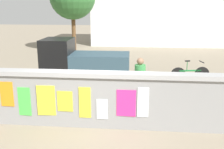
# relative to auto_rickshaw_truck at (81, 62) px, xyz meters

# --- Properties ---
(ground) EXTENTS (60.00, 60.00, 0.00)m
(ground) POSITION_rel_auto_rickshaw_truck_xyz_m (1.31, 3.81, -0.90)
(ground) COLOR gray
(poster_wall) EXTENTS (7.81, 0.42, 1.52)m
(poster_wall) POSITION_rel_auto_rickshaw_truck_xyz_m (1.30, -4.19, -0.12)
(poster_wall) COLOR gray
(poster_wall) RESTS_ON ground
(auto_rickshaw_truck) EXTENTS (3.62, 1.55, 1.85)m
(auto_rickshaw_truck) POSITION_rel_auto_rickshaw_truck_xyz_m (0.00, 0.00, 0.00)
(auto_rickshaw_truck) COLOR black
(auto_rickshaw_truck) RESTS_ON ground
(motorcycle) EXTENTS (1.90, 0.56, 0.87)m
(motorcycle) POSITION_rel_auto_rickshaw_truck_xyz_m (-1.66, -2.94, -0.44)
(motorcycle) COLOR black
(motorcycle) RESTS_ON ground
(bicycle_near) EXTENTS (1.68, 0.50, 0.95)m
(bicycle_near) POSITION_rel_auto_rickshaw_truck_xyz_m (4.59, 0.45, -0.54)
(bicycle_near) COLOR black
(bicycle_near) RESTS_ON ground
(bicycle_far) EXTENTS (1.67, 0.57, 0.95)m
(bicycle_far) POSITION_rel_auto_rickshaw_truck_xyz_m (4.53, -1.91, -0.54)
(bicycle_far) COLOR black
(bicycle_far) RESTS_ON ground
(person_walking) EXTENTS (0.48, 0.48, 1.62)m
(person_walking) POSITION_rel_auto_rickshaw_truck_xyz_m (2.45, -2.67, 0.09)
(person_walking) COLOR #D83F72
(person_walking) RESTS_ON ground
(building_background) EXTENTS (11.12, 4.67, 6.05)m
(building_background) POSITION_rel_auto_rickshaw_truck_xyz_m (4.00, 12.40, 2.15)
(building_background) COLOR silver
(building_background) RESTS_ON ground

